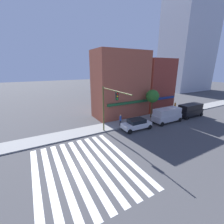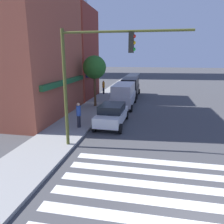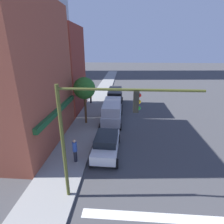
% 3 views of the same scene
% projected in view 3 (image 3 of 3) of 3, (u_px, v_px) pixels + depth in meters
% --- Properties ---
extents(storefront_row, '(16.49, 5.30, 11.56)m').
position_uv_depth(storefront_row, '(41.00, 74.00, 16.84)').
color(storefront_row, '#9E4C38').
rests_on(storefront_row, ground_plane).
extents(traffic_signal, '(0.32, 6.49, 6.40)m').
position_uv_depth(traffic_signal, '(93.00, 125.00, 8.24)').
color(traffic_signal, '#474C1E').
rests_on(traffic_signal, ground_plane).
extents(sedan_white, '(4.44, 2.02, 1.59)m').
position_uv_depth(sedan_white, '(106.00, 144.00, 13.69)').
color(sedan_white, white).
rests_on(sedan_white, ground_plane).
extents(van_silver, '(5.01, 2.22, 2.34)m').
position_uv_depth(van_silver, '(112.00, 111.00, 19.43)').
color(van_silver, '#B7B7BC').
rests_on(van_silver, ground_plane).
extents(van_black, '(5.01, 2.22, 2.34)m').
position_uv_depth(van_black, '(115.00, 97.00, 25.15)').
color(van_black, black).
rests_on(van_black, ground_plane).
extents(pedestrian_blue_shirt, '(0.32, 0.32, 1.77)m').
position_uv_depth(pedestrian_blue_shirt, '(75.00, 150.00, 12.39)').
color(pedestrian_blue_shirt, '#23232D').
rests_on(pedestrian_blue_shirt, sidewalk_left).
extents(pedestrian_orange_vest, '(0.32, 0.32, 1.77)m').
position_uv_depth(pedestrian_orange_vest, '(91.00, 97.00, 25.81)').
color(pedestrian_orange_vest, '#23232D').
rests_on(pedestrian_orange_vest, sidewalk_left).
extents(street_tree, '(2.26, 2.26, 4.98)m').
position_uv_depth(street_tree, '(84.00, 89.00, 17.93)').
color(street_tree, brown).
rests_on(street_tree, sidewalk_left).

